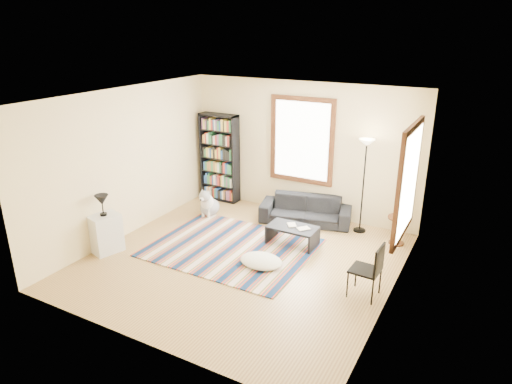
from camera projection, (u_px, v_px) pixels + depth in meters
The scene contains 21 objects.
floor at pixel (242, 263), 7.93m from camera, with size 5.00×5.00×0.10m, color tan.
ceiling at pixel (240, 94), 6.93m from camera, with size 5.00×5.00×0.10m, color white.
wall_back at pixel (303, 149), 9.53m from camera, with size 5.00×0.10×2.80m, color beige.
wall_front at pixel (131, 247), 5.33m from camera, with size 5.00×0.10×2.80m, color beige.
wall_left at pixel (125, 163), 8.58m from camera, with size 0.10×5.00×2.80m, color beige.
wall_right at pixel (401, 213), 6.28m from camera, with size 0.10×5.00×2.80m, color beige.
window_back at pixel (302, 140), 9.39m from camera, with size 1.20×0.06×1.60m, color white.
window_right at pixel (408, 182), 6.91m from camera, with size 0.06×1.20×1.60m, color white.
rug at pixel (232, 248), 8.33m from camera, with size 2.82×2.26×0.02m, color #0D2344.
sofa at pixel (306, 210), 9.36m from camera, with size 0.72×1.84×0.54m, color black.
bookshelf at pixel (220, 158), 10.35m from camera, with size 0.90×0.30×2.00m, color black.
coffee_table at pixel (292, 235), 8.42m from camera, with size 0.90×0.50×0.36m, color black.
book_a at pixel (288, 225), 8.40m from camera, with size 0.20×0.15×0.02m, color beige.
book_b at pixel (301, 227), 8.33m from camera, with size 0.16×0.22×0.02m, color beige.
floor_cushion at pixel (261, 261), 7.69m from camera, with size 0.75×0.56×0.19m, color beige.
floor_lamp at pixel (363, 187), 8.71m from camera, with size 0.30×0.30×1.86m, color black, non-canonical shape.
side_table at pixel (398, 230), 8.42m from camera, with size 0.40×0.40×0.54m, color #4F2E13.
folding_chair at pixel (365, 270), 6.74m from camera, with size 0.42×0.40×0.86m, color black.
white_cabinet at pixel (106, 233), 8.11m from camera, with size 0.38×0.50×0.70m, color silver.
table_lamp at pixel (102, 205), 7.92m from camera, with size 0.24×0.24×0.38m, color black, non-canonical shape.
dog at pixel (210, 202), 9.69m from camera, with size 0.44×0.61×0.61m, color #AEAEAE, non-canonical shape.
Camera 1 is at (3.58, -6.04, 3.84)m, focal length 32.00 mm.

